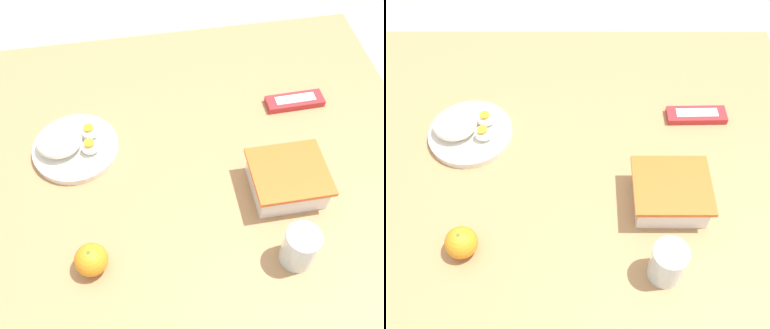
{
  "view_description": "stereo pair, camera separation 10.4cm",
  "coord_description": "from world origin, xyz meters",
  "views": [
    {
      "loc": [
        0.04,
        0.65,
        1.65
      ],
      "look_at": [
        -0.06,
        0.05,
        0.8
      ],
      "focal_mm": 42.0,
      "sensor_mm": 36.0,
      "label": 1
    },
    {
      "loc": [
        -0.06,
        0.66,
        1.65
      ],
      "look_at": [
        -0.06,
        0.05,
        0.8
      ],
      "focal_mm": 42.0,
      "sensor_mm": 36.0,
      "label": 2
    }
  ],
  "objects": [
    {
      "name": "ground_plane",
      "position": [
        0.0,
        0.0,
        0.0
      ],
      "size": [
        10.0,
        10.0,
        0.0
      ],
      "primitive_type": "plane",
      "color": "#B2A899"
    },
    {
      "name": "table",
      "position": [
        0.0,
        0.0,
        0.68
      ],
      "size": [
        1.27,
        0.94,
        0.77
      ],
      "color": "#AD7F51",
      "rests_on": "ground_plane"
    },
    {
      "name": "food_container",
      "position": [
        -0.26,
        0.13,
        0.8
      ],
      "size": [
        0.17,
        0.15,
        0.07
      ],
      "color": "white",
      "rests_on": "table"
    },
    {
      "name": "orange_fruit",
      "position": [
        0.18,
        0.25,
        0.81
      ],
      "size": [
        0.07,
        0.07,
        0.07
      ],
      "color": "orange",
      "rests_on": "table"
    },
    {
      "name": "rice_plate",
      "position": [
        0.22,
        -0.06,
        0.8
      ],
      "size": [
        0.21,
        0.21,
        0.07
      ],
      "color": "silver",
      "rests_on": "table"
    },
    {
      "name": "candy_bar",
      "position": [
        -0.37,
        -0.12,
        0.78
      ],
      "size": [
        0.15,
        0.05,
        0.02
      ],
      "color": "#B7282D",
      "rests_on": "table"
    },
    {
      "name": "drinking_glass",
      "position": [
        -0.24,
        0.3,
        0.82
      ],
      "size": [
        0.07,
        0.07,
        0.1
      ],
      "color": "silver",
      "rests_on": "table"
    }
  ]
}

